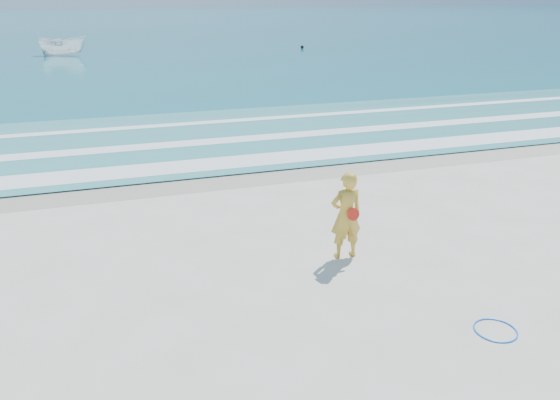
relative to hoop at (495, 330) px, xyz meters
name	(u,v)px	position (x,y,z in m)	size (l,w,h in m)	color
ground	(360,335)	(-2.25, 0.60, -0.01)	(400.00, 400.00, 0.00)	silver
wet_sand	(235,175)	(-2.25, 9.60, -0.01)	(400.00, 2.40, 0.00)	#B2A893
ocean	(116,23)	(-2.25, 105.60, 0.01)	(400.00, 190.00, 0.04)	#19727F
shallow	(205,137)	(-2.25, 14.60, 0.03)	(400.00, 10.00, 0.01)	#59B7AD
foam_near	(226,163)	(-2.25, 10.90, 0.04)	(400.00, 1.40, 0.01)	white
foam_mid	(209,142)	(-2.25, 13.80, 0.04)	(400.00, 0.90, 0.01)	white
foam_far	(195,123)	(-2.25, 17.10, 0.04)	(400.00, 0.60, 0.01)	white
hoop	(495,330)	(0.00, 0.00, 0.00)	(0.73, 0.73, 0.03)	#0E6CFF
boat	(63,46)	(-8.93, 48.42, 0.89)	(1.67, 4.45, 1.72)	white
buoy	(302,47)	(13.94, 47.66, 0.20)	(0.34, 0.34, 0.34)	black
woman	(346,215)	(-1.29, 3.38, 0.95)	(0.71, 0.47, 1.93)	gold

